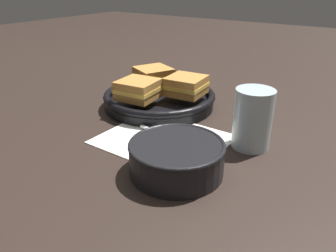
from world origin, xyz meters
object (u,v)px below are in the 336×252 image
at_px(sandwich_near_left, 153,76).
at_px(sandwich_near_right, 138,89).
at_px(sandwich_far_left, 186,85).
at_px(skillet, 160,99).
at_px(soup_bowl, 177,156).
at_px(spoon, 177,143).
at_px(drinking_glass, 253,119).

distance_m(sandwich_near_left, sandwich_near_right, 0.12).
bearing_deg(sandwich_far_left, skillet, -162.46).
xyz_separation_m(soup_bowl, sandwich_far_left, (-0.15, 0.27, 0.03)).
height_order(sandwich_near_right, sandwich_far_left, same).
xyz_separation_m(spoon, drinking_glass, (0.12, 0.09, 0.05)).
height_order(soup_bowl, sandwich_far_left, sandwich_far_left).
distance_m(spoon, drinking_glass, 0.16).
height_order(spoon, sandwich_far_left, sandwich_far_left).
height_order(soup_bowl, drinking_glass, drinking_glass).
relative_size(sandwich_far_left, drinking_glass, 0.82).
relative_size(skillet, sandwich_near_right, 3.81).
bearing_deg(sandwich_near_right, drinking_glass, -1.14).
bearing_deg(sandwich_far_left, soup_bowl, -61.24).
bearing_deg(skillet, soup_bowl, -48.82).
bearing_deg(skillet, sandwich_near_right, -99.66).
xyz_separation_m(soup_bowl, drinking_glass, (0.07, 0.17, 0.03)).
height_order(sandwich_near_left, sandwich_near_right, same).
distance_m(sandwich_near_right, sandwich_far_left, 0.12).
relative_size(spoon, sandwich_near_left, 1.33).
xyz_separation_m(sandwich_far_left, drinking_glass, (0.22, -0.10, -0.00)).
relative_size(soup_bowl, drinking_glass, 1.39).
distance_m(skillet, drinking_glass, 0.30).
bearing_deg(sandwich_near_right, sandwich_near_left, 109.22).
height_order(skillet, drinking_glass, drinking_glass).
xyz_separation_m(sandwich_near_left, sandwich_near_right, (0.04, -0.12, 0.00)).
xyz_separation_m(sandwich_near_left, sandwich_far_left, (0.12, -0.02, 0.00)).
bearing_deg(sandwich_far_left, drinking_glass, -24.62).
bearing_deg(sandwich_near_left, soup_bowl, -47.31).
height_order(sandwich_near_right, drinking_glass, drinking_glass).
bearing_deg(soup_bowl, skillet, 131.18).
height_order(skillet, sandwich_far_left, sandwich_far_left).
bearing_deg(spoon, sandwich_far_left, 128.62).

